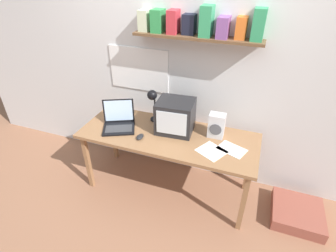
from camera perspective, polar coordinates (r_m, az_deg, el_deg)
name	(u,v)px	position (r m, az deg, el deg)	size (l,w,h in m)	color
ground_plane	(168,186)	(3.07, 0.00, -13.01)	(12.00, 12.00, 0.00)	#966449
back_wall	(183,63)	(2.72, 3.36, 13.57)	(5.60, 0.24, 2.60)	silver
corner_desk	(168,139)	(2.64, 0.00, -2.92)	(1.77, 0.68, 0.72)	#976944
crt_monitor	(175,116)	(2.59, 1.62, 2.15)	(0.38, 0.34, 0.33)	#232326
laptop	(119,121)	(2.75, -10.66, 1.18)	(0.41, 0.39, 0.27)	black
desk_lamp	(153,99)	(2.68, -3.34, 5.87)	(0.11, 0.17, 0.38)	black
juice_glass	(115,109)	(2.98, -11.40, 3.65)	(0.08, 0.08, 0.14)	white
space_heater	(217,126)	(2.56, 10.52, 0.10)	(0.16, 0.12, 0.24)	silver
computer_mouse	(140,137)	(2.56, -6.09, -2.34)	(0.06, 0.11, 0.03)	#232326
loose_paper_near_monitor	(212,151)	(2.42, 9.45, -5.41)	(0.31, 0.30, 0.00)	white
loose_paper_near_laptop	(232,149)	(2.48, 13.70, -4.94)	(0.29, 0.25, 0.00)	white
floor_cushion	(297,213)	(3.03, 26.27, -16.64)	(0.48, 0.48, 0.12)	#954C3D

